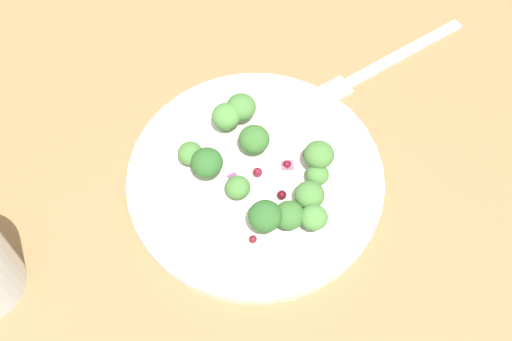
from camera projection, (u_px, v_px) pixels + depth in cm
name	position (u px, v px, depth cm)	size (l,w,h in cm)	color
ground_plane	(235.00, 193.00, 66.40)	(180.00, 180.00, 2.00)	olive
plate	(256.00, 180.00, 64.96)	(24.15, 24.15, 1.70)	white
dressing_pool	(256.00, 178.00, 64.57)	(14.01, 14.01, 0.20)	white
broccoli_floret_0	(207.00, 163.00, 62.62)	(2.93, 2.93, 2.97)	#8EB77A
broccoli_floret_1	(309.00, 195.00, 61.90)	(2.71, 2.71, 2.74)	#8EB77A
broccoli_floret_2	(314.00, 218.00, 60.51)	(2.44, 2.44, 2.47)	#8EB77A
broccoli_floret_3	(241.00, 108.00, 66.09)	(2.88, 2.88, 2.92)	#9EC684
broccoli_floret_4	(265.00, 216.00, 60.01)	(2.99, 2.99, 3.03)	#9EC684
broccoli_floret_5	(190.00, 153.00, 63.98)	(2.32, 2.32, 2.35)	#9EC684
broccoli_floret_6	(254.00, 140.00, 64.54)	(2.91, 2.91, 2.95)	#8EB77A
broccoli_floret_7	(226.00, 117.00, 65.58)	(2.75, 2.75, 2.78)	#8EB77A
broccoli_floret_8	(319.00, 155.00, 63.32)	(2.81, 2.81, 2.85)	#ADD18E
broccoli_floret_9	(289.00, 216.00, 60.73)	(2.72, 2.72, 2.76)	#ADD18E
broccoli_floret_10	(237.00, 188.00, 62.56)	(2.30, 2.30, 2.33)	#8EB77A
broccoli_floret_11	(318.00, 175.00, 63.27)	(2.11, 2.11, 2.14)	#9EC684
cranberry_0	(287.00, 164.00, 64.56)	(0.83, 0.83, 0.83)	maroon
cranberry_1	(258.00, 174.00, 64.11)	(0.89, 0.89, 0.89)	maroon
cranberry_2	(282.00, 195.00, 63.07)	(0.88, 0.88, 0.88)	#4C0A14
cranberry_3	(252.00, 239.00, 60.83)	(0.71, 0.71, 0.71)	maroon
onion_bit_0	(231.00, 182.00, 63.88)	(0.81, 1.15, 0.33)	#843D75
onion_bit_1	(311.00, 206.00, 62.52)	(1.21, 1.31, 0.46)	#934C84
onion_bit_2	(311.00, 151.00, 65.36)	(1.36, 1.00, 0.50)	#934C84
onion_bit_3	(289.00, 168.00, 64.44)	(0.81, 1.07, 0.40)	#A35B93
onion_bit_4	(264.00, 214.00, 62.06)	(1.14, 1.24, 0.48)	#A35B93
fork	(382.00, 64.00, 72.40)	(18.34, 7.05, 0.50)	silver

